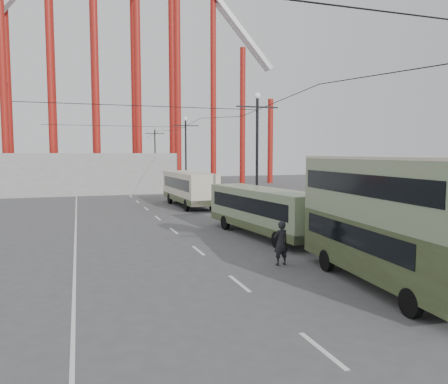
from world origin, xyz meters
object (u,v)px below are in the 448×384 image
object	(u,v)px
single_decker_green	(263,210)
single_decker_cream	(189,187)
pedestrian	(281,243)
double_decker_bus	(386,215)

from	to	relation	value
single_decker_green	single_decker_cream	xyz separation A→B (m)	(-0.59, 15.86, 0.19)
pedestrian	single_decker_cream	bearing A→B (deg)	-101.46
single_decker_green	single_decker_cream	world-z (taller)	single_decker_cream
single_decker_green	pedestrian	distance (m)	6.87
double_decker_bus	pedestrian	xyz separation A→B (m)	(-2.24, 4.12, -1.73)
double_decker_bus	single_decker_cream	distance (m)	26.57
single_decker_cream	double_decker_bus	bearing A→B (deg)	-90.14
double_decker_bus	single_decker_green	distance (m)	10.74
double_decker_bus	single_decker_cream	bearing A→B (deg)	96.31
single_decker_green	double_decker_bus	bearing A→B (deg)	-95.18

